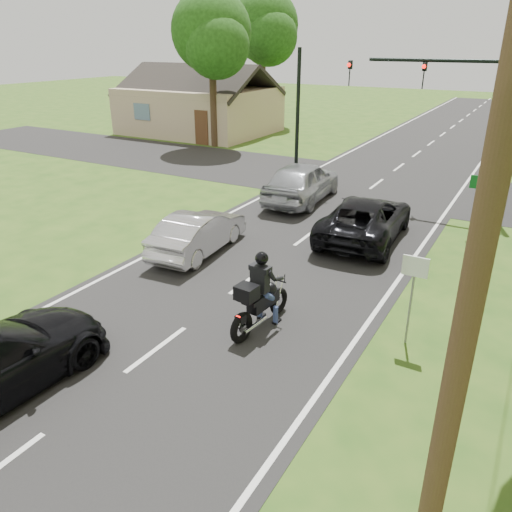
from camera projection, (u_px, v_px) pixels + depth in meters
The scene contains 15 objects.
ground at pixel (157, 349), 11.02m from camera, with size 140.00×140.00×0.00m, color #284D15.
road at pixel (329, 220), 18.99m from camera, with size 8.00×100.00×0.01m, color black.
cross_road at pixel (376, 184), 23.77m from camera, with size 60.00×7.00×0.01m, color black.
motorcycle_rider at pixel (259, 299), 11.56m from camera, with size 0.67×2.26×1.95m.
dark_suv at pixel (365, 218), 16.94m from camera, with size 2.38×5.17×1.44m, color black.
silver_sedan at pixel (198, 232), 15.85m from camera, with size 1.41×4.05×1.33m, color silver.
silver_suv at pixel (302, 181), 20.90m from camera, with size 2.01×5.01×1.71m, color #A2A5AA.
traffic_signal at pixel (456, 102), 19.02m from camera, with size 6.38×0.44×6.00m.
signal_pole_far at pixel (298, 108), 26.55m from camera, with size 0.20×0.20×6.00m, color black.
utility_pole_near at pixel (494, 180), 4.58m from camera, with size 1.60×0.28×10.00m.
sign_white at pixel (414, 279), 10.62m from camera, with size 0.55×0.07×2.12m.
sign_green at pixel (477, 191), 16.90m from camera, with size 0.55×0.07×2.12m.
tree_left_near at pixel (213, 36), 29.56m from camera, with size 5.12×4.96×9.22m.
tree_left_far at pixel (265, 29), 38.17m from camera, with size 5.76×5.58×10.14m.
house at pixel (200, 108), 36.75m from camera, with size 10.20×8.00×4.84m.
Camera 1 is at (6.53, -6.98, 6.25)m, focal length 35.00 mm.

